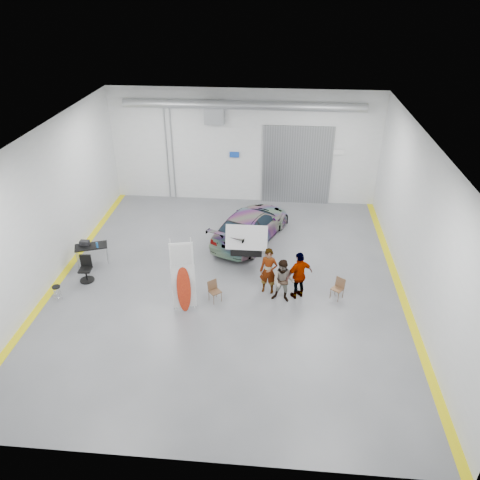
# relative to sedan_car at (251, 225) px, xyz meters

# --- Properties ---
(ground) EXTENTS (16.00, 16.00, 0.00)m
(ground) POSITION_rel_sedan_car_xyz_m (-0.69, -3.65, -0.74)
(ground) COLOR #5A5C61
(ground) RESTS_ON ground
(room_shell) EXTENTS (14.02, 16.18, 6.01)m
(room_shell) POSITION_rel_sedan_car_xyz_m (-0.46, -1.43, 3.34)
(room_shell) COLOR silver
(room_shell) RESTS_ON ground
(sedan_car) EXTENTS (3.93, 5.52, 1.48)m
(sedan_car) POSITION_rel_sedan_car_xyz_m (0.00, 0.00, 0.00)
(sedan_car) COLOR white
(sedan_car) RESTS_ON ground
(person_a) EXTENTS (0.76, 0.56, 1.91)m
(person_a) POSITION_rel_sedan_car_xyz_m (0.95, -4.11, 0.21)
(person_a) COLOR #7F6345
(person_a) RESTS_ON ground
(person_b) EXTENTS (0.98, 0.82, 1.77)m
(person_b) POSITION_rel_sedan_car_xyz_m (1.52, -4.64, 0.14)
(person_b) COLOR #476782
(person_b) RESTS_ON ground
(person_c) EXTENTS (1.21, 1.01, 1.97)m
(person_c) POSITION_rel_sedan_car_xyz_m (2.12, -4.34, 0.24)
(person_c) COLOR olive
(person_c) RESTS_ON ground
(surfboard_display) EXTENTS (0.84, 0.36, 3.03)m
(surfboard_display) POSITION_rel_sedan_car_xyz_m (-2.12, -5.53, 0.49)
(surfboard_display) COLOR white
(surfboard_display) RESTS_ON ground
(folding_chair_near) EXTENTS (0.55, 0.62, 0.84)m
(folding_chair_near) POSITION_rel_sedan_car_xyz_m (-1.02, -4.90, -0.48)
(folding_chair_near) COLOR brown
(folding_chair_near) RESTS_ON ground
(folding_chair_far) EXTENTS (0.55, 0.61, 0.84)m
(folding_chair_far) POSITION_rel_sedan_car_xyz_m (3.59, -4.31, -0.48)
(folding_chair_far) COLOR brown
(folding_chair_far) RESTS_ON ground
(shop_stool) EXTENTS (0.32, 0.32, 0.62)m
(shop_stool) POSITION_rel_sedan_car_xyz_m (-7.00, -5.38, -0.43)
(shop_stool) COLOR black
(shop_stool) RESTS_ON ground
(work_table) EXTENTS (1.48, 1.09, 1.08)m
(work_table) POSITION_rel_sedan_car_xyz_m (-6.69, -2.67, 0.09)
(work_table) COLOR #919499
(work_table) RESTS_ON ground
(office_chair) EXTENTS (0.58, 0.58, 1.09)m
(office_chair) POSITION_rel_sedan_car_xyz_m (-6.39, -3.97, -0.26)
(office_chair) COLOR black
(office_chair) RESTS_ON ground
(trunk_lid) EXTENTS (1.73, 1.05, 0.04)m
(trunk_lid) POSITION_rel_sedan_car_xyz_m (0.00, -2.31, 0.76)
(trunk_lid) COLOR silver
(trunk_lid) RESTS_ON sedan_car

